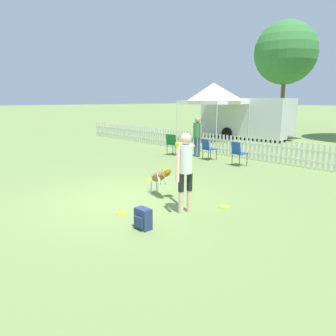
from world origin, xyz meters
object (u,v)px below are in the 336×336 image
Objects in this scene: frisbee_near_handler at (148,180)px; folding_chair_blue_left at (208,147)px; canopy_tent_secondary at (213,94)px; frisbee_near_dog at (122,213)px; frisbee_midfield at (224,207)px; leaping_dog at (159,177)px; folding_chair_center at (173,143)px; folding_chair_green_right at (238,151)px; spectator_standing at (197,133)px; backpack_on_grass at (143,219)px; handler_person at (185,163)px; equipment_trailer at (246,117)px; tree_right_grove at (286,53)px.

frisbee_near_handler is 0.27× the size of folding_chair_blue_left.
frisbee_near_dog is at bearing -58.88° from canopy_tent_secondary.
frisbee_midfield is at bearing 57.52° from frisbee_near_dog.
frisbee_near_dog is at bearing -122.48° from frisbee_midfield.
leaping_dog is 0.34× the size of canopy_tent_secondary.
folding_chair_blue_left is 0.92× the size of folding_chair_center.
folding_chair_green_right is 0.54× the size of spectator_standing.
backpack_on_grass is (2.80, -2.43, 0.18)m from frisbee_near_handler.
leaping_dog is (-1.23, 0.37, -0.56)m from handler_person.
canopy_tent_secondary reaches higher than backpack_on_grass.
equipment_trailer is at bearing 122.14° from frisbee_midfield.
equipment_trailer is (-1.42, 7.48, 0.72)m from folding_chair_center.
frisbee_near_handler is 3.94m from folding_chair_blue_left.
tree_right_grove is at bearing 100.34° from equipment_trailer.
frisbee_near_handler is 4.46m from folding_chair_center.
frisbee_midfield is 0.25× the size of folding_chair_center.
frisbee_near_dog is at bearing 113.20° from folding_chair_green_right.
folding_chair_blue_left is 0.10× the size of tree_right_grove.
folding_chair_green_right is at bearing -171.50° from folding_chair_blue_left.
handler_person is at bearing 127.68° from folding_chair_center.
folding_chair_green_right is 18.05m from tree_right_grove.
canopy_tent_secondary is 5.76m from spectator_standing.
frisbee_midfield is (1.61, 0.48, -0.48)m from leaping_dog.
tree_right_grove is at bearing 98.66° from canopy_tent_secondary.
frisbee_midfield is 13.49m from equipment_trailer.
frisbee_near_handler is at bearing 108.04° from spectator_standing.
canopy_tent_secondary reaches higher than handler_person.
canopy_tent_secondary is (-6.57, 10.88, 2.62)m from frisbee_near_dog.
canopy_tent_secondary is (-5.27, 4.97, 2.11)m from folding_chair_green_right.
frisbee_midfield is at bearing -7.23° from handler_person.
folding_chair_center reaches higher than frisbee_near_handler.
folding_chair_green_right is 0.10× the size of tree_right_grove.
frisbee_midfield is at bearing -64.56° from tree_right_grove.
folding_chair_blue_left is at bearing 133.99° from frisbee_midfield.
handler_person is 7.16m from folding_chair_center.
frisbee_near_handler is 11.82m from equipment_trailer.
tree_right_grove reaches higher than spectator_standing.
folding_chair_center is at bearing 20.96° from spectator_standing.
canopy_tent_secondary is at bearing -78.80° from folding_chair_center.
frisbee_midfield is 12.16m from canopy_tent_secondary.
folding_chair_green_right reaches higher than backpack_on_grass.
backpack_on_grass is at bearing -55.83° from canopy_tent_secondary.
frisbee_midfield is at bearing -6.56° from frisbee_near_handler.
equipment_trailer reaches higher than folding_chair_center.
frisbee_midfield is 5.78m from folding_chair_blue_left.
folding_chair_green_right is 7.55m from canopy_tent_secondary.
frisbee_near_dog is 7.36m from folding_chair_center.
equipment_trailer is (-7.15, 11.38, 1.25)m from frisbee_midfield.
spectator_standing is at bearing 57.25° from handler_person.
equipment_trailer is 0.73× the size of tree_right_grove.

